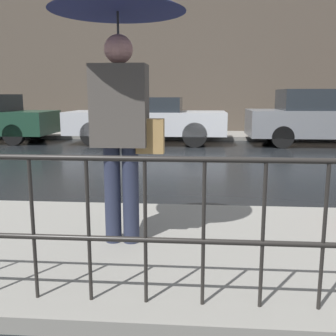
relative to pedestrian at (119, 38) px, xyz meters
name	(u,v)px	position (x,y,z in m)	size (l,w,h in m)	color
ground_plane	(233,161)	(1.45, 5.25, -1.91)	(80.00, 80.00, 0.00)	black
sidewalk_near	(283,253)	(1.45, -0.01, -1.85)	(28.00, 2.57, 0.12)	gray
sidewalk_far	(221,135)	(1.45, 10.31, -1.85)	(28.00, 2.16, 0.12)	gray
lane_marking	(233,161)	(1.45, 5.25, -1.90)	(25.20, 0.12, 0.01)	gold
building_storefront	(221,64)	(1.45, 11.54, 0.62)	(28.00, 0.30, 5.06)	#4C4238
railing_foreground	(325,216)	(1.45, -1.05, -1.19)	(12.00, 0.04, 0.96)	black
pedestrian	(119,38)	(0.00, 0.00, 0.00)	(1.14, 1.14, 2.26)	#23283D
car_silver	(145,119)	(-0.93, 8.33, -1.18)	(4.67, 1.80, 1.37)	#B2B5BA
car_grey	(325,117)	(4.29, 8.33, -1.11)	(4.47, 1.78, 1.60)	slate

